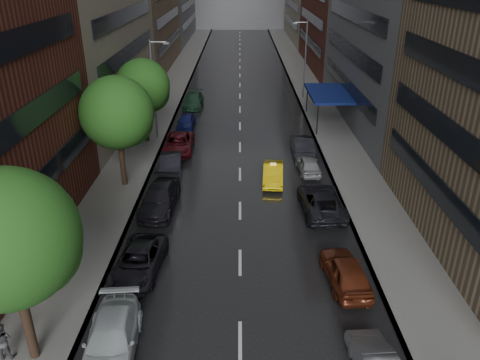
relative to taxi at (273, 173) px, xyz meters
name	(u,v)px	position (x,y,z in m)	size (l,w,h in m)	color
road	(240,88)	(-2.50, 29.41, -0.69)	(14.00, 140.00, 0.01)	black
sidewalk_left	(172,88)	(-11.50, 29.41, -0.62)	(4.00, 140.00, 0.15)	gray
sidewalk_right	(307,88)	(6.50, 29.41, -0.62)	(4.00, 140.00, 0.15)	gray
tree_near	(7,239)	(-11.10, -17.53, 5.18)	(5.39, 5.39, 8.59)	#382619
tree_mid	(117,113)	(-11.10, -0.69, 4.94)	(5.16, 5.16, 8.23)	#382619
tree_far	(143,86)	(-11.10, 8.71, 4.56)	(4.82, 4.82, 7.68)	#382619
taxi	(273,173)	(0.00, 0.00, 0.00)	(1.47, 4.21, 1.39)	yellow
parked_cars_left	(169,171)	(-7.90, 0.41, 0.06)	(2.71, 43.24, 1.58)	silver
parked_cars_right	(322,203)	(2.90, -4.99, 0.07)	(2.82, 28.92, 1.59)	gray
ped_black_umbrella	(0,334)	(-12.29, -17.58, 0.69)	(0.96, 0.98, 2.09)	#4A494E
street_lamp_left	(154,88)	(-10.22, 9.41, 4.20)	(1.74, 0.22, 9.00)	gray
street_lamp_right	(305,58)	(5.22, 24.41, 4.20)	(1.74, 0.22, 9.00)	gray
awning	(328,94)	(6.49, 14.41, 2.44)	(4.00, 8.00, 3.12)	navy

